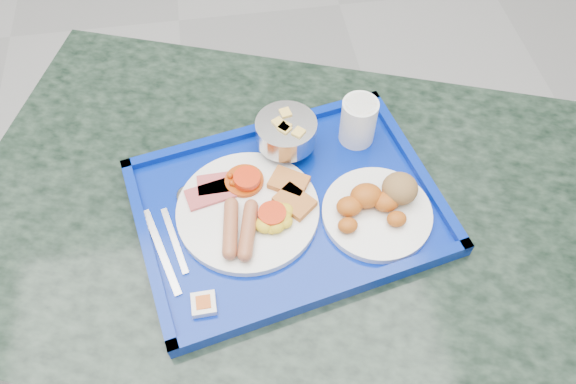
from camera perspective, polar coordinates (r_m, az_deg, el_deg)
The scene contains 10 objects.
floor at distance 1.60m, azimuth -9.01°, elevation -13.93°, with size 6.00×6.00×0.00m, color gray.
table at distance 1.11m, azimuth -0.54°, elevation -6.66°, with size 1.27×1.06×0.68m.
tray at distance 0.94m, azimuth 0.00°, elevation -1.60°, with size 0.55×0.45×0.03m.
main_plate at distance 0.92m, azimuth -3.65°, elevation -1.76°, with size 0.24×0.24×0.04m.
bread_plate at distance 0.93m, azimuth 9.25°, elevation -1.38°, with size 0.18×0.18×0.06m.
fruit_bowl at distance 0.97m, azimuth -0.19°, elevation 6.10°, with size 0.11×0.11×0.07m.
juice_cup at distance 1.00m, azimuth 7.17°, elevation 7.27°, with size 0.06×0.06×0.09m.
spoon at distance 0.95m, azimuth -10.74°, elevation -1.61°, with size 0.06×0.17×0.01m.
knife at distance 0.91m, azimuth -12.74°, elevation -5.87°, with size 0.01×0.17×0.00m, color #A9A9AB.
jam_packet at distance 0.86m, azimuth -8.55°, elevation -11.18°, with size 0.04×0.04×0.01m.
Camera 1 is at (0.16, -0.58, 1.48)m, focal length 35.00 mm.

